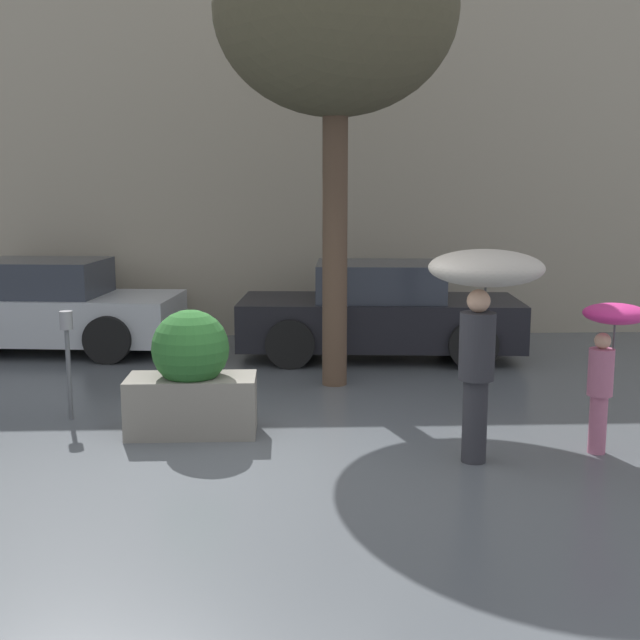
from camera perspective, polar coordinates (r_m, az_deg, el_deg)
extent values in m
plane|color=#51565B|center=(7.66, -3.87, -9.80)|extent=(40.00, 40.00, 0.00)
cube|color=#9E937F|center=(13.74, -3.34, 11.45)|extent=(18.00, 0.30, 6.00)
cube|color=gray|center=(8.40, -9.09, -6.00)|extent=(1.32, 0.61, 0.60)
sphere|color=#286028|center=(8.26, -9.20, -2.00)|extent=(0.79, 0.79, 0.79)
cylinder|color=#2D2D33|center=(7.59, 10.94, -7.04)|extent=(0.23, 0.23, 0.78)
cylinder|color=#2D2D33|center=(7.42, 11.11, -1.84)|extent=(0.33, 0.33, 0.62)
sphere|color=tan|center=(7.35, 11.21, 1.34)|extent=(0.21, 0.21, 0.21)
cylinder|color=#4C4C51|center=(7.49, 11.64, 1.10)|extent=(0.02, 0.02, 0.67)
ellipsoid|color=beige|center=(7.45, 11.73, 3.65)|extent=(1.05, 1.05, 0.34)
cylinder|color=#B76684|center=(8.16, 19.15, -7.01)|extent=(0.17, 0.17, 0.57)
cylinder|color=#B76684|center=(8.03, 19.34, -3.52)|extent=(0.24, 0.24, 0.45)
sphere|color=tan|center=(7.97, 19.46, -1.40)|extent=(0.15, 0.15, 0.15)
cylinder|color=#4C4C51|center=(8.02, 20.16, -1.47)|extent=(0.02, 0.02, 0.54)
ellipsoid|color=#E02D84|center=(7.97, 20.27, 0.43)|extent=(0.60, 0.60, 0.19)
cube|color=black|center=(12.01, 4.22, -0.10)|extent=(4.23, 1.98, 0.68)
cube|color=#2D333D|center=(11.93, 4.26, 2.80)|extent=(1.95, 1.56, 0.54)
cylinder|color=black|center=(11.24, -2.13, -1.69)|extent=(0.71, 0.27, 0.69)
cylinder|color=black|center=(12.88, -1.62, -0.25)|extent=(0.71, 0.27, 0.69)
cylinder|color=black|center=(11.35, 10.83, -1.75)|extent=(0.71, 0.27, 0.69)
cylinder|color=black|center=(12.98, 9.71, -0.31)|extent=(0.71, 0.27, 0.69)
cube|color=#B7BCC1|center=(13.13, -19.04, 0.22)|extent=(4.28, 2.09, 0.68)
cube|color=#2D333D|center=(13.05, -19.18, 2.87)|extent=(1.99, 1.61, 0.54)
cylinder|color=black|center=(11.94, -14.84, -1.35)|extent=(0.71, 0.29, 0.69)
cylinder|color=black|center=(13.51, -12.63, -0.02)|extent=(0.71, 0.29, 0.69)
cylinder|color=brown|center=(10.10, 1.07, 5.95)|extent=(0.32, 0.32, 3.80)
ellipsoid|color=#4C4733|center=(10.30, 1.12, 21.22)|extent=(2.96, 2.96, 2.52)
cylinder|color=#595B60|center=(9.16, -17.42, -3.73)|extent=(0.05, 0.05, 1.00)
cylinder|color=gray|center=(9.05, -17.61, -0.02)|extent=(0.14, 0.14, 0.20)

